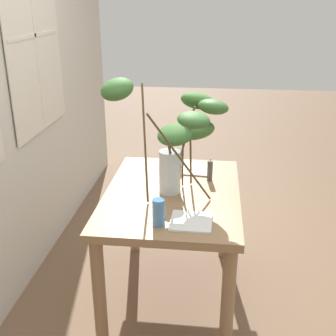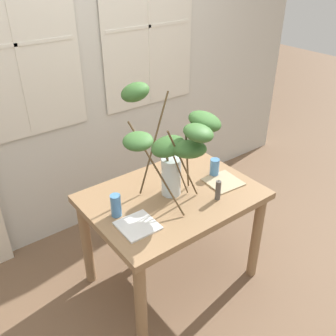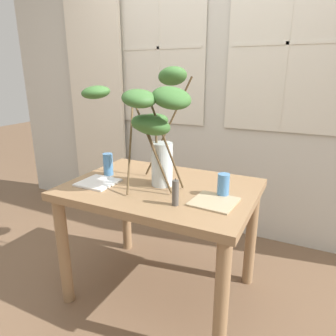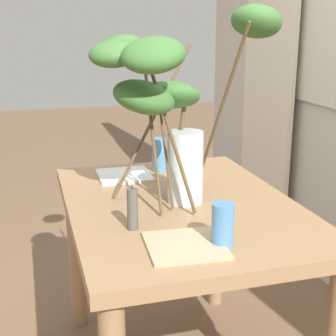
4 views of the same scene
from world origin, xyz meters
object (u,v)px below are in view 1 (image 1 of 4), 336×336
(plate_square_right, at_px, (193,169))
(pillar_candle, at_px, (210,171))
(dining_table, at_px, (172,209))
(drinking_glass_blue_right, at_px, (177,159))
(drinking_glass_blue_left, at_px, (159,212))
(vase_with_branches, at_px, (178,128))
(plate_square_left, at_px, (191,222))

(plate_square_right, distance_m, pillar_candle, 0.22)
(dining_table, xyz_separation_m, pillar_candle, (0.20, -0.22, 0.19))
(dining_table, height_order, drinking_glass_blue_right, drinking_glass_blue_right)
(pillar_candle, bearing_deg, drinking_glass_blue_left, 157.63)
(vase_with_branches, bearing_deg, plate_square_right, -10.22)
(drinking_glass_blue_right, distance_m, pillar_candle, 0.30)
(drinking_glass_blue_right, height_order, plate_square_left, drinking_glass_blue_right)
(vase_with_branches, xyz_separation_m, pillar_candle, (0.22, -0.19, -0.35))
(pillar_candle, bearing_deg, plate_square_left, 171.57)
(plate_square_right, bearing_deg, plate_square_left, -177.22)
(plate_square_left, height_order, pillar_candle, pillar_candle)
(dining_table, bearing_deg, drinking_glass_blue_left, 175.97)
(plate_square_left, distance_m, pillar_candle, 0.58)
(drinking_glass_blue_right, height_order, pillar_candle, pillar_candle)
(drinking_glass_blue_right, distance_m, plate_square_left, 0.77)
(drinking_glass_blue_right, bearing_deg, plate_square_left, -169.08)
(vase_with_branches, xyz_separation_m, drinking_glass_blue_left, (-0.39, 0.06, -0.34))
(drinking_glass_blue_left, height_order, drinking_glass_blue_right, drinking_glass_blue_left)
(vase_with_branches, relative_size, plate_square_right, 3.30)
(dining_table, xyz_separation_m, drinking_glass_blue_right, (0.39, 0.01, 0.19))
(dining_table, relative_size, vase_with_branches, 1.51)
(dining_table, distance_m, pillar_candle, 0.36)
(vase_with_branches, xyz_separation_m, plate_square_right, (0.39, -0.07, -0.41))
(drinking_glass_blue_left, distance_m, drinking_glass_blue_right, 0.80)
(vase_with_branches, distance_m, drinking_glass_blue_left, 0.53)
(drinking_glass_blue_right, relative_size, pillar_candle, 0.87)
(drinking_glass_blue_right, xyz_separation_m, pillar_candle, (-0.19, -0.23, 0.00))
(plate_square_right, height_order, pillar_candle, pillar_candle)
(drinking_glass_blue_right, distance_m, plate_square_right, 0.13)
(plate_square_right, bearing_deg, drinking_glass_blue_right, 81.75)
(drinking_glass_blue_left, height_order, pillar_candle, pillar_candle)
(drinking_glass_blue_right, xyz_separation_m, plate_square_right, (-0.02, -0.11, -0.06))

